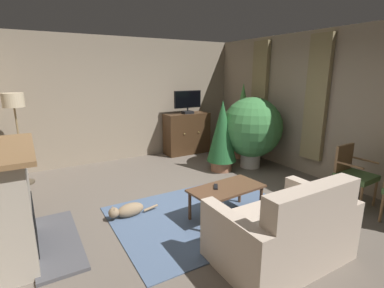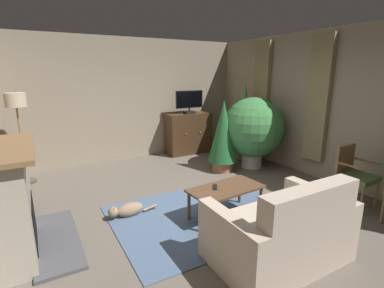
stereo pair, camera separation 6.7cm
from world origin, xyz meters
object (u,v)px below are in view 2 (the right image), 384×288
tv_cabinet (188,134)px  potted_plant_leafy_by_curtain (244,118)px  potted_plant_on_hearth_side (253,128)px  cat (128,210)px  tv_remote (215,187)px  potted_plant_tall_palm_by_window (223,134)px  fireplace (12,204)px  floor_lamp (17,111)px  television (189,101)px  side_chair_far_end (354,173)px  sofa_floral (281,233)px  coffee_table (226,191)px

tv_cabinet → potted_plant_leafy_by_curtain: potted_plant_leafy_by_curtain is taller
potted_plant_leafy_by_curtain → tv_cabinet: bearing=133.4°
potted_plant_on_hearth_side → cat: (-2.96, -0.82, -0.74)m
tv_remote → potted_plant_tall_palm_by_window: size_ratio=0.12×
fireplace → potted_plant_tall_palm_by_window: bearing=17.3°
cat → floor_lamp: (-1.23, 2.15, 1.22)m
cat → television: bearing=46.0°
potted_plant_leafy_by_curtain → potted_plant_on_hearth_side: potted_plant_leafy_by_curtain is taller
fireplace → potted_plant_on_hearth_side: size_ratio=0.96×
potted_plant_tall_palm_by_window → cat: 2.57m
fireplace → potted_plant_tall_palm_by_window: 3.79m
side_chair_far_end → potted_plant_tall_palm_by_window: 2.40m
tv_remote → sofa_floral: size_ratio=0.12×
side_chair_far_end → potted_plant_on_hearth_side: bearing=94.0°
television → floor_lamp: (-3.56, -0.26, 0.03)m
cat → potted_plant_tall_palm_by_window: bearing=22.4°
sofa_floral → cat: (-1.14, 1.76, -0.23)m
fireplace → cat: (1.32, 0.18, -0.48)m
coffee_table → fireplace: bearing=168.6°
potted_plant_on_hearth_side → floor_lamp: bearing=162.4°
potted_plant_on_hearth_side → potted_plant_tall_palm_by_window: 0.68m
sofa_floral → side_chair_far_end: size_ratio=1.59×
potted_plant_leafy_by_curtain → potted_plant_tall_palm_by_window: bearing=-150.9°
fireplace → tv_cabinet: bearing=35.9°
tv_cabinet → floor_lamp: 3.67m
side_chair_far_end → potted_plant_leafy_by_curtain: potted_plant_leafy_by_curtain is taller
fireplace → potted_plant_tall_palm_by_window: size_ratio=0.99×
tv_remote → cat: size_ratio=0.24×
sofa_floral → side_chair_far_end: bearing=13.1°
television → potted_plant_leafy_by_curtain: 1.36m
potted_plant_on_hearth_side → side_chair_far_end: bearing=-86.0°
floor_lamp → fireplace: bearing=-92.2°
potted_plant_tall_palm_by_window → floor_lamp: 3.77m
coffee_table → floor_lamp: floor_lamp is taller
coffee_table → floor_lamp: size_ratio=0.66×
tv_cabinet → tv_remote: size_ratio=6.50×
fireplace → coffee_table: fireplace is taller
potted_plant_leafy_by_curtain → cat: size_ratio=2.41×
television → potted_plant_on_hearth_side: (0.64, -1.59, -0.45)m
television → potted_plant_leafy_by_curtain: size_ratio=0.41×
potted_plant_leafy_by_curtain → cat: potted_plant_leafy_by_curtain is taller
tv_cabinet → potted_plant_on_hearth_side: 1.80m
cat → side_chair_far_end: bearing=-22.6°
television → sofa_floral: size_ratio=0.49×
side_chair_far_end → floor_lamp: (-4.35, 3.45, 0.82)m
tv_remote → cat: tv_remote is taller
side_chair_far_end → floor_lamp: 5.61m
coffee_table → potted_plant_tall_palm_by_window: size_ratio=0.74×
fireplace → cat: bearing=7.8°
potted_plant_tall_palm_by_window → cat: (-2.30, -0.95, -0.67)m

